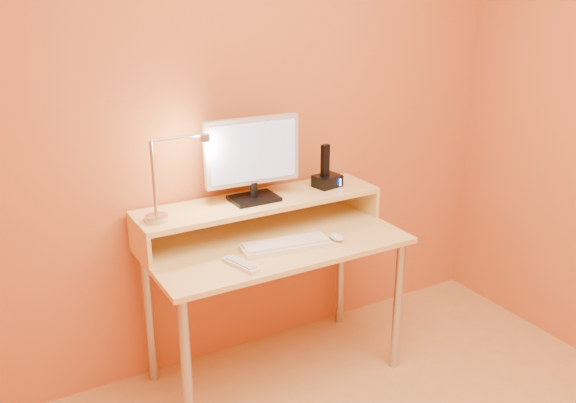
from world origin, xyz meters
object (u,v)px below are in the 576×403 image
keyboard (286,246)px  mouse (337,237)px  monitor_panel (252,151)px  lamp_base (157,218)px  remote_control (241,265)px  phone_dock (327,181)px

keyboard → mouse: size_ratio=4.37×
monitor_panel → keyboard: monitor_panel is taller
monitor_panel → mouse: size_ratio=4.90×
monitor_panel → lamp_base: bearing=-171.8°
keyboard → monitor_panel: bearing=106.6°
lamp_base → mouse: 0.83m
keyboard → mouse: (0.25, -0.04, 0.00)m
lamp_base → remote_control: lamp_base is taller
monitor_panel → mouse: 0.56m
lamp_base → keyboard: bearing=-22.1°
phone_dock → mouse: size_ratio=1.39×
remote_control → mouse: bearing=-10.5°
remote_control → phone_dock: bearing=11.8°
monitor_panel → remote_control: monitor_panel is taller
monitor_panel → remote_control: size_ratio=2.39×
phone_dock → keyboard: bearing=-156.5°
monitor_panel → phone_dock: size_ratio=3.54×
keyboard → remote_control: bearing=-155.2°
mouse → remote_control: bearing=-174.8°
monitor_panel → remote_control: (-0.23, -0.33, -0.39)m
mouse → remote_control: mouse is taller
monitor_panel → mouse: monitor_panel is taller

